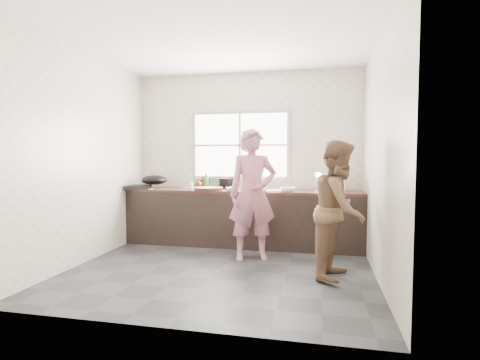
% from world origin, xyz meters
% --- Properties ---
extents(floor, '(3.60, 3.20, 0.01)m').
position_xyz_m(floor, '(0.00, 0.00, -0.01)').
color(floor, '#2C2C2E').
rests_on(floor, ground).
extents(ceiling, '(3.60, 3.20, 0.01)m').
position_xyz_m(ceiling, '(0.00, 0.00, 2.71)').
color(ceiling, silver).
rests_on(ceiling, wall_back).
extents(wall_back, '(3.60, 0.01, 2.70)m').
position_xyz_m(wall_back, '(0.00, 1.60, 1.35)').
color(wall_back, beige).
rests_on(wall_back, ground).
extents(wall_left, '(0.01, 3.20, 2.70)m').
position_xyz_m(wall_left, '(-1.80, 0.00, 1.35)').
color(wall_left, beige).
rests_on(wall_left, ground).
extents(wall_right, '(0.01, 3.20, 2.70)m').
position_xyz_m(wall_right, '(1.80, 0.00, 1.35)').
color(wall_right, silver).
rests_on(wall_right, ground).
extents(wall_front, '(3.60, 0.01, 2.70)m').
position_xyz_m(wall_front, '(0.00, -1.60, 1.35)').
color(wall_front, silver).
rests_on(wall_front, ground).
extents(cabinet, '(3.60, 0.62, 0.82)m').
position_xyz_m(cabinet, '(0.00, 1.29, 0.41)').
color(cabinet, black).
rests_on(cabinet, floor).
extents(countertop, '(3.60, 0.64, 0.04)m').
position_xyz_m(countertop, '(0.00, 1.29, 0.84)').
color(countertop, '#371B16').
rests_on(countertop, cabinet).
extents(sink, '(0.55, 0.45, 0.02)m').
position_xyz_m(sink, '(0.35, 1.29, 0.86)').
color(sink, silver).
rests_on(sink, countertop).
extents(faucet, '(0.02, 0.02, 0.30)m').
position_xyz_m(faucet, '(0.35, 1.49, 1.01)').
color(faucet, silver).
rests_on(faucet, countertop).
extents(window_frame, '(1.60, 0.05, 1.10)m').
position_xyz_m(window_frame, '(-0.10, 1.59, 1.55)').
color(window_frame, '#9EA0A5').
rests_on(window_frame, wall_back).
extents(window_glazing, '(1.50, 0.01, 1.00)m').
position_xyz_m(window_glazing, '(-0.10, 1.57, 1.55)').
color(window_glazing, white).
rests_on(window_glazing, window_frame).
extents(woman, '(0.69, 0.57, 1.62)m').
position_xyz_m(woman, '(0.30, 0.54, 0.81)').
color(woman, '#B66D81').
rests_on(woman, floor).
extents(person_side, '(0.76, 0.88, 1.55)m').
position_xyz_m(person_side, '(1.39, 0.01, 0.77)').
color(person_side, brown).
rests_on(person_side, floor).
extents(cutting_board, '(0.49, 0.49, 0.04)m').
position_xyz_m(cutting_board, '(-0.49, 1.13, 0.88)').
color(cutting_board, black).
rests_on(cutting_board, countertop).
extents(cleaver, '(0.22, 0.16, 0.01)m').
position_xyz_m(cleaver, '(-0.43, 1.17, 0.90)').
color(cleaver, '#B7B9BE').
rests_on(cleaver, cutting_board).
extents(bowl_mince, '(0.26, 0.26, 0.05)m').
position_xyz_m(bowl_mince, '(-0.11, 1.08, 0.88)').
color(bowl_mince, silver).
rests_on(bowl_mince, countertop).
extents(bowl_crabs, '(0.22, 0.22, 0.06)m').
position_xyz_m(bowl_crabs, '(0.71, 1.08, 0.89)').
color(bowl_crabs, white).
rests_on(bowl_crabs, countertop).
extents(bowl_held, '(0.22, 0.22, 0.06)m').
position_xyz_m(bowl_held, '(0.34, 1.08, 0.89)').
color(bowl_held, silver).
rests_on(bowl_held, countertop).
extents(black_pot, '(0.26, 0.26, 0.16)m').
position_xyz_m(black_pot, '(-0.32, 1.52, 0.94)').
color(black_pot, black).
rests_on(black_pot, countertop).
extents(plate_food, '(0.22, 0.22, 0.02)m').
position_xyz_m(plate_food, '(-0.86, 1.38, 0.87)').
color(plate_food, silver).
rests_on(plate_food, countertop).
extents(bottle_green, '(0.13, 0.13, 0.28)m').
position_xyz_m(bottle_green, '(-0.66, 1.52, 1.00)').
color(bottle_green, '#318C2D').
rests_on(bottle_green, countertop).
extents(bottle_brown_tall, '(0.11, 0.11, 0.18)m').
position_xyz_m(bottle_brown_tall, '(-0.71, 1.52, 0.95)').
color(bottle_brown_tall, '#441B11').
rests_on(bottle_brown_tall, countertop).
extents(bottle_brown_short, '(0.13, 0.13, 0.15)m').
position_xyz_m(bottle_brown_short, '(-0.74, 1.39, 0.94)').
color(bottle_brown_short, '#411E10').
rests_on(bottle_brown_short, countertop).
extents(glass_jar, '(0.08, 0.08, 0.11)m').
position_xyz_m(glass_jar, '(-0.83, 1.26, 0.91)').
color(glass_jar, silver).
rests_on(glass_jar, countertop).
extents(burner, '(0.48, 0.48, 0.06)m').
position_xyz_m(burner, '(-1.65, 1.11, 0.89)').
color(burner, black).
rests_on(burner, countertop).
extents(wok, '(0.43, 0.43, 0.15)m').
position_xyz_m(wok, '(-1.42, 1.20, 1.00)').
color(wok, black).
rests_on(wok, burner).
extents(dish_rack, '(0.44, 0.39, 0.28)m').
position_xyz_m(dish_rack, '(1.29, 1.20, 1.00)').
color(dish_rack, silver).
rests_on(dish_rack, countertop).
extents(pot_lid_left, '(0.30, 0.30, 0.01)m').
position_xyz_m(pot_lid_left, '(-1.50, 1.08, 0.87)').
color(pot_lid_left, silver).
rests_on(pot_lid_left, countertop).
extents(pot_lid_right, '(0.33, 0.33, 0.01)m').
position_xyz_m(pot_lid_right, '(-0.97, 1.46, 0.87)').
color(pot_lid_right, '#B4B7BB').
rests_on(pot_lid_right, countertop).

